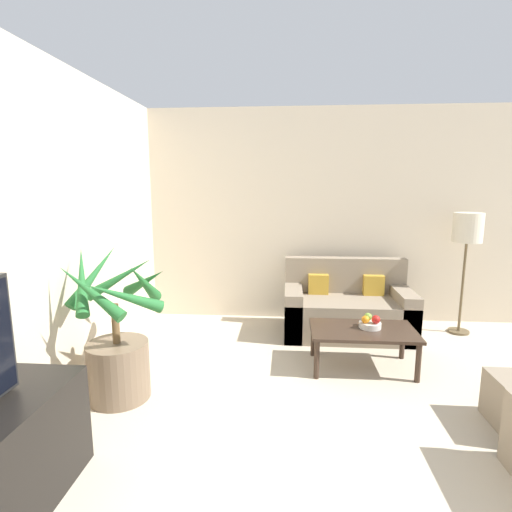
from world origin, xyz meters
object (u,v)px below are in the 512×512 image
fruit_bowl (370,325)px  orange_fruit (365,320)px  sofa_loveseat (347,310)px  floor_lamp (467,233)px  apple_green (368,317)px  potted_palm (118,347)px  coffee_table (363,334)px  apple_red (376,319)px

fruit_bowl → orange_fruit: bearing=-149.5°
sofa_loveseat → floor_lamp: size_ratio=1.02×
sofa_loveseat → fruit_bowl: 0.89m
orange_fruit → fruit_bowl: bearing=30.5°
fruit_bowl → apple_green: apple_green is taller
apple_green → fruit_bowl: bearing=-73.6°
potted_palm → sofa_loveseat: bearing=38.2°
coffee_table → apple_red: apple_red is taller
potted_palm → apple_green: (2.16, 0.80, 0.05)m
potted_palm → coffee_table: size_ratio=1.29×
sofa_loveseat → coffee_table: (0.02, -0.92, 0.05)m
potted_palm → apple_red: potted_palm is taller
fruit_bowl → apple_red: 0.09m
apple_red → coffee_table: bearing=-175.8°
potted_palm → apple_green: 2.30m
fruit_bowl → potted_palm: bearing=-160.8°
floor_lamp → apple_red: 1.75m
sofa_loveseat → orange_fruit: size_ratio=19.72×
potted_palm → apple_green: size_ratio=16.49×
coffee_table → orange_fruit: 0.14m
apple_red → potted_palm: bearing=-161.9°
sofa_loveseat → orange_fruit: (0.04, -0.91, 0.19)m
apple_red → orange_fruit: 0.10m
apple_green → sofa_loveseat: bearing=95.3°
apple_red → sofa_loveseat: bearing=98.6°
sofa_loveseat → coffee_table: size_ratio=1.48×
fruit_bowl → apple_green: size_ratio=2.71×
potted_palm → floor_lamp: bearing=27.3°
orange_fruit → apple_red: bearing=0.3°
sofa_loveseat → apple_green: (0.08, -0.83, 0.19)m
floor_lamp → apple_green: floor_lamp is taller
sofa_loveseat → potted_palm: bearing=-141.8°
floor_lamp → fruit_bowl: 1.80m
sofa_loveseat → apple_green: bearing=-84.7°
floor_lamp → sofa_loveseat: bearing=-174.3°
coffee_table → fruit_bowl: (0.07, 0.04, 0.08)m
fruit_bowl → orange_fruit: 0.09m
floor_lamp → coffee_table: size_ratio=1.45×
floor_lamp → fruit_bowl: (-1.26, -1.01, -0.78)m
coffee_table → fruit_bowl: bearing=28.3°
potted_palm → coffee_table: bearing=18.9°
fruit_bowl → orange_fruit: size_ratio=2.82×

